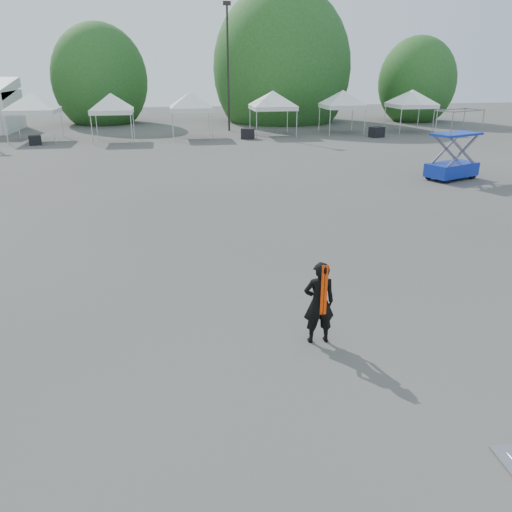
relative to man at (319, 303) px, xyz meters
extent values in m
plane|color=#474442|center=(-0.51, 2.50, -0.84)|extent=(120.00, 120.00, 0.00)
cylinder|color=black|center=(2.49, 34.50, 3.91)|extent=(0.16, 0.16, 9.50)
cube|color=black|center=(2.49, 34.50, 8.81)|extent=(0.60, 0.25, 0.30)
cylinder|color=#382314|center=(-8.51, 42.50, 0.30)|extent=(0.36, 0.36, 2.27)
ellipsoid|color=#224B19|center=(-8.51, 42.50, 3.10)|extent=(4.16, 4.16, 4.78)
cylinder|color=#382314|center=(8.49, 41.50, 0.56)|extent=(0.36, 0.36, 2.80)
ellipsoid|color=#224B19|center=(8.49, 41.50, 4.01)|extent=(5.12, 5.12, 5.89)
cylinder|color=#382314|center=(21.49, 39.50, 0.21)|extent=(0.36, 0.36, 2.10)
ellipsoid|color=#224B19|center=(21.49, 39.50, 2.80)|extent=(3.84, 3.84, 4.42)
cylinder|color=silver|center=(-13.61, 29.43, 0.16)|extent=(0.06, 0.06, 2.00)
cylinder|color=silver|center=(-10.47, 29.43, 0.16)|extent=(0.06, 0.06, 2.00)
cylinder|color=silver|center=(-13.61, 32.58, 0.16)|extent=(0.06, 0.06, 2.00)
cylinder|color=silver|center=(-10.47, 32.58, 0.16)|extent=(0.06, 0.06, 2.00)
cube|color=white|center=(-12.04, 31.01, 1.24)|extent=(3.34, 3.34, 0.30)
pyramid|color=white|center=(-12.04, 31.01, 2.49)|extent=(4.73, 4.73, 1.10)
cylinder|color=silver|center=(-7.77, 28.36, 0.16)|extent=(0.06, 0.06, 2.00)
cylinder|color=silver|center=(-5.10, 28.36, 0.16)|extent=(0.06, 0.06, 2.00)
cylinder|color=silver|center=(-7.77, 31.04, 0.16)|extent=(0.06, 0.06, 2.00)
cylinder|color=silver|center=(-5.10, 31.04, 0.16)|extent=(0.06, 0.06, 2.00)
cube|color=white|center=(-6.44, 29.70, 1.24)|extent=(2.87, 2.87, 0.30)
pyramid|color=white|center=(-6.44, 29.70, 2.49)|extent=(4.06, 4.06, 1.10)
cylinder|color=silver|center=(-2.23, 29.25, 0.16)|extent=(0.06, 0.06, 2.00)
cylinder|color=silver|center=(0.62, 29.25, 0.16)|extent=(0.06, 0.06, 2.00)
cylinder|color=silver|center=(-2.23, 32.09, 0.16)|extent=(0.06, 0.06, 2.00)
cylinder|color=silver|center=(0.62, 32.09, 0.16)|extent=(0.06, 0.06, 2.00)
cube|color=white|center=(-0.80, 30.67, 1.24)|extent=(3.05, 3.05, 0.30)
pyramid|color=white|center=(-0.80, 30.67, 2.49)|extent=(4.31, 4.31, 1.10)
cylinder|color=silver|center=(3.97, 29.58, 0.16)|extent=(0.06, 0.06, 2.00)
cylinder|color=silver|center=(7.07, 29.58, 0.16)|extent=(0.06, 0.06, 2.00)
cylinder|color=silver|center=(3.97, 32.68, 0.16)|extent=(0.06, 0.06, 2.00)
cylinder|color=silver|center=(7.07, 32.68, 0.16)|extent=(0.06, 0.06, 2.00)
cube|color=white|center=(5.52, 31.13, 1.24)|extent=(3.30, 3.30, 0.30)
pyramid|color=white|center=(5.52, 31.13, 2.49)|extent=(4.66, 4.66, 1.10)
cylinder|color=silver|center=(9.81, 29.97, 0.16)|extent=(0.06, 0.06, 2.00)
cylinder|color=silver|center=(12.67, 29.97, 0.16)|extent=(0.06, 0.06, 2.00)
cylinder|color=silver|center=(9.81, 32.83, 0.16)|extent=(0.06, 0.06, 2.00)
cylinder|color=silver|center=(12.67, 32.83, 0.16)|extent=(0.06, 0.06, 2.00)
cube|color=white|center=(11.24, 31.40, 1.24)|extent=(3.06, 3.06, 0.30)
pyramid|color=white|center=(11.24, 31.40, 2.49)|extent=(4.33, 4.33, 1.10)
cylinder|color=silver|center=(15.53, 29.71, 0.16)|extent=(0.06, 0.06, 2.00)
cylinder|color=silver|center=(18.59, 29.71, 0.16)|extent=(0.06, 0.06, 2.00)
cylinder|color=silver|center=(15.53, 32.77, 0.16)|extent=(0.06, 0.06, 2.00)
cylinder|color=silver|center=(18.59, 32.77, 0.16)|extent=(0.06, 0.06, 2.00)
cube|color=white|center=(17.06, 31.24, 1.24)|extent=(3.26, 3.26, 0.30)
pyramid|color=white|center=(17.06, 31.24, 2.49)|extent=(4.61, 4.61, 1.10)
imported|color=black|center=(0.00, 0.00, 0.00)|extent=(0.62, 0.41, 1.67)
cube|color=#FF3C05|center=(0.00, -0.17, 0.33)|extent=(0.13, 0.02, 1.00)
cube|color=#0B2797|center=(10.59, 13.48, -0.37)|extent=(2.77, 2.07, 0.62)
cube|color=#0B2797|center=(10.59, 13.48, 1.28)|extent=(2.65, 1.99, 0.10)
cylinder|color=black|center=(9.92, 12.65, -0.65)|extent=(0.40, 0.28, 0.37)
cylinder|color=black|center=(11.65, 13.34, -0.65)|extent=(0.40, 0.28, 0.37)
cylinder|color=black|center=(9.54, 13.62, -0.65)|extent=(0.40, 0.28, 0.37)
cylinder|color=black|center=(11.27, 14.31, -0.65)|extent=(0.40, 0.28, 0.37)
cube|color=black|center=(-11.65, 28.66, -0.52)|extent=(0.94, 0.81, 0.63)
cube|color=black|center=(3.25, 29.27, -0.46)|extent=(1.12, 0.96, 0.76)
cube|color=black|center=(13.08, 28.47, -0.45)|extent=(1.19, 1.06, 0.77)
camera|label=1|loc=(-2.66, -8.24, 4.21)|focal=35.00mm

